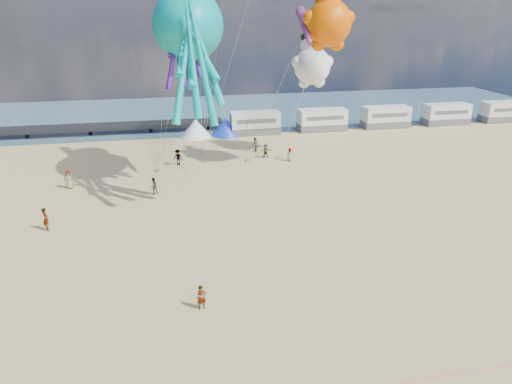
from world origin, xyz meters
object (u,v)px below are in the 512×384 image
object	(u,v)px
beachgoer_1	(255,145)
tent_blue	(226,127)
motorhome_4	(503,112)
tent_white	(196,128)
kite_teddy_orange	(329,23)
beachgoer_6	(290,155)
motorhome_3	(446,114)
beachgoer_2	(178,157)
motorhome_0	(255,123)
windsock_mid	(305,27)
sandbag_a	(158,171)
sandbag_b	(248,159)
beachgoer_0	(69,180)
beachgoer_4	(266,151)
kite_panda	(312,66)
motorhome_2	(386,117)
motorhome_1	(322,120)
beachgoer_7	(153,186)
standing_person	(202,298)
beachgoer_5	(46,219)
kite_octopus_teal	(188,25)
windsock_right	(191,81)
kite_octopus_purple	(178,21)
sandbag_d	(248,161)
sandbag_e	(203,154)
sandbag_c	(278,157)

from	to	relation	value
beachgoer_1	tent_blue	bearing A→B (deg)	-175.25
motorhome_4	tent_white	size ratio (longest dim) A/B	1.65
kite_teddy_orange	beachgoer_6	bearing A→B (deg)	121.04
motorhome_3	beachgoer_2	xyz separation A→B (m)	(-39.26, -11.44, -0.62)
motorhome_0	windsock_mid	bearing A→B (deg)	-82.59
tent_blue	kite_teddy_orange	world-z (taller)	kite_teddy_orange
kite_teddy_orange	beachgoer_2	bearing A→B (deg)	159.91
sandbag_a	sandbag_b	xyz separation A→B (m)	(10.01, 1.89, 0.00)
motorhome_3	beachgoer_0	world-z (taller)	motorhome_3
beachgoer_4	windsock_mid	world-z (taller)	windsock_mid
tent_blue	kite_panda	xyz separation A→B (m)	(8.44, -10.12, 8.81)
motorhome_2	sandbag_a	world-z (taller)	motorhome_2
motorhome_1	kite_teddy_orange	size ratio (longest dim) A/B	0.90
beachgoer_7	beachgoer_0	bearing A→B (deg)	-50.83
motorhome_0	motorhome_2	bearing A→B (deg)	0.00
standing_person	kite_panda	distance (m)	32.63
beachgoer_5	kite_octopus_teal	world-z (taller)	kite_octopus_teal
tent_blue	windsock_right	world-z (taller)	windsock_right
kite_octopus_purple	beachgoer_2	bearing A→B (deg)	107.76
sandbag_a	kite_panda	xyz separation A→B (m)	(17.42, 3.08, 9.90)
motorhome_2	beachgoer_2	xyz separation A→B (m)	(-29.76, -11.44, -0.62)
sandbag_d	kite_teddy_orange	world-z (taller)	kite_teddy_orange
beachgoer_4	kite_panda	distance (m)	10.63
motorhome_0	sandbag_d	xyz separation A→B (m)	(-3.05, -11.71, -1.39)
motorhome_2	beachgoer_6	world-z (taller)	motorhome_2
beachgoer_2	beachgoer_7	world-z (taller)	beachgoer_2
sandbag_e	kite_panda	size ratio (longest dim) A/B	0.07
beachgoer_7	sandbag_d	xyz separation A→B (m)	(10.22, 7.79, -0.68)
sandbag_c	kite_octopus_purple	bearing A→B (deg)	-170.07
beachgoer_1	windsock_mid	distance (m)	15.33
motorhome_0	sandbag_d	size ratio (longest dim) A/B	13.20
motorhome_4	standing_person	bearing A→B (deg)	-142.12
tent_white	sandbag_a	bearing A→B (deg)	-110.68
motorhome_2	standing_person	distance (m)	47.78
kite_teddy_orange	windsock_right	xyz separation A→B (m)	(-13.04, 1.30, -5.13)
beachgoer_6	sandbag_e	world-z (taller)	beachgoer_6
beachgoer_6	sandbag_c	distance (m)	1.70
motorhome_0	kite_teddy_orange	xyz separation A→B (m)	(3.95, -16.06, 13.09)
motorhome_1	tent_blue	bearing A→B (deg)	180.00
beachgoer_2	sandbag_b	size ratio (longest dim) A/B	3.50
beachgoer_7	beachgoer_4	bearing A→B (deg)	-174.20
motorhome_2	beachgoer_4	bearing A→B (deg)	-151.81
sandbag_d	windsock_right	distance (m)	11.54
sandbag_e	standing_person	bearing A→B (deg)	-95.00
tent_blue	sandbag_c	size ratio (longest dim) A/B	8.00
beachgoer_1	sandbag_b	xyz separation A→B (m)	(-1.34, -2.95, -0.77)
kite_octopus_teal	kite_octopus_purple	bearing A→B (deg)	87.11
motorhome_1	beachgoer_0	xyz separation A→B (m)	(-30.65, -16.45, -0.62)
sandbag_a	sandbag_e	xyz separation A→B (m)	(5.14, 4.78, 0.00)
motorhome_0	beachgoer_6	distance (m)	12.56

